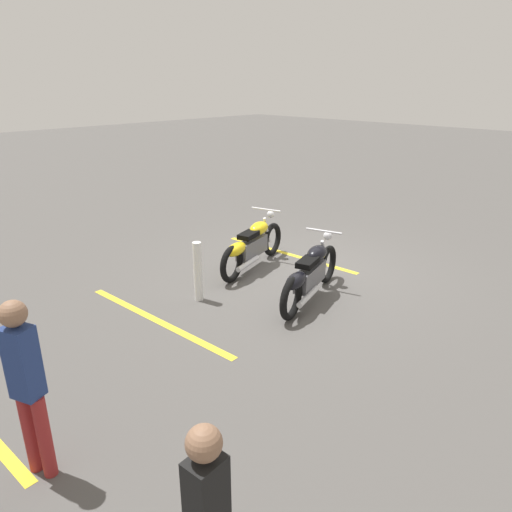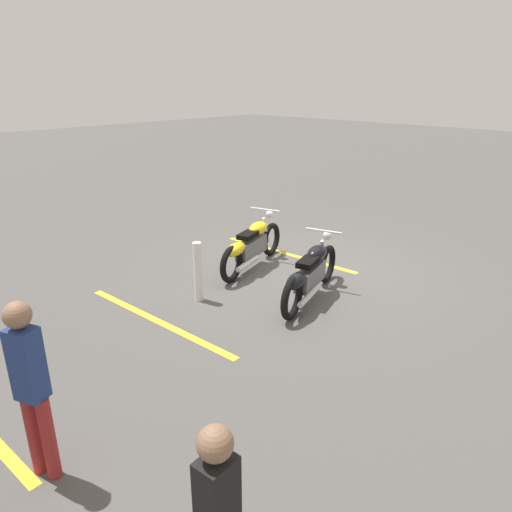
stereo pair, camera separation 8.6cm
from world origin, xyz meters
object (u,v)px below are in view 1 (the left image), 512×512
at_px(motorcycle_bright_foreground, 252,245).
at_px(bystander_near_row, 27,382).
at_px(bollard_post, 198,272).
at_px(motorcycle_dark_foreground, 310,274).

bearing_deg(motorcycle_bright_foreground, bystander_near_row, -171.80).
height_order(motorcycle_bright_foreground, bollard_post, motorcycle_bright_foreground).
height_order(motorcycle_bright_foreground, motorcycle_dark_foreground, same).
bearing_deg(motorcycle_dark_foreground, bystander_near_row, 169.95).
bearing_deg(motorcycle_dark_foreground, motorcycle_bright_foreground, 62.26).
xyz_separation_m(bystander_near_row, bollard_post, (-3.29, -1.78, -0.47)).
relative_size(motorcycle_bright_foreground, motorcycle_dark_foreground, 1.00).
relative_size(motorcycle_dark_foreground, bollard_post, 2.21).
relative_size(motorcycle_bright_foreground, bystander_near_row, 1.26).
height_order(bystander_near_row, bollard_post, bystander_near_row).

